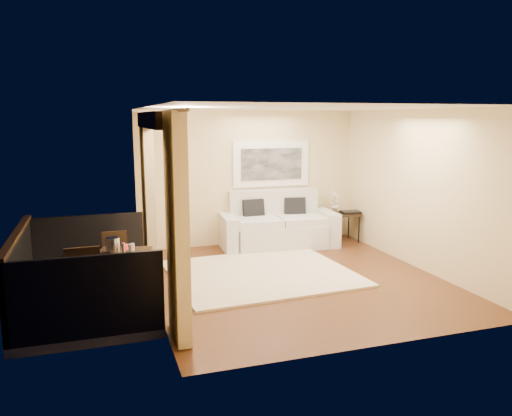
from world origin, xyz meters
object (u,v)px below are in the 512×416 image
balcony_chair_near (84,282)px  ice_bucket (113,245)px  sofa (277,226)px  bistro_table (123,259)px  side_table (345,216)px  balcony_chair_far (115,253)px  orchid (335,201)px

balcony_chair_near → ice_bucket: size_ratio=4.92×
sofa → balcony_chair_near: size_ratio=2.39×
bistro_table → side_table: bearing=28.5°
ice_bucket → side_table: bearing=27.3°
balcony_chair_far → balcony_chair_near: size_ratio=0.87×
sofa → balcony_chair_near: sofa is taller
sofa → ice_bucket: size_ratio=11.77×
sofa → bistro_table: bearing=-136.8°
balcony_chair_near → sofa: bearing=36.4°
orchid → ice_bucket: bearing=-150.6°
sofa → balcony_chair_near: bearing=-137.0°
sofa → balcony_chair_near: 4.71m
bistro_table → orchid: bearing=30.6°
balcony_chair_far → sofa: bearing=-156.5°
sofa → side_table: bearing=-0.3°
sofa → orchid: 1.37m
side_table → balcony_chair_far: 4.87m
sofa → balcony_chair_far: size_ratio=2.73×
orchid → balcony_chair_far: bearing=-161.7°
orchid → balcony_chair_far: orchid is taller
bistro_table → ice_bucket: size_ratio=4.20×
side_table → balcony_chair_far: size_ratio=0.70×
side_table → ice_bucket: size_ratio=3.01×
side_table → bistro_table: size_ratio=0.72×
side_table → balcony_chair_near: size_ratio=0.61×
sofa → side_table: size_ratio=3.90×
bistro_table → balcony_chair_near: bearing=-142.1°
side_table → ice_bucket: ice_bucket is taller
sofa → balcony_chair_far: bearing=-151.8°
orchid → bistro_table: orchid is taller
side_table → balcony_chair_far: (-4.67, -1.37, -0.05)m
orchid → bistro_table: (-4.45, -2.63, -0.13)m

